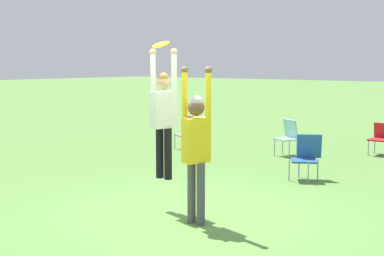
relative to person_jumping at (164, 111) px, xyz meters
name	(u,v)px	position (x,y,z in m)	size (l,w,h in m)	color
ground_plane	(192,214)	(0.50, 0.08, -1.54)	(120.00, 120.00, 0.00)	#56843D
person_jumping	(164,111)	(0.00, 0.00, 0.00)	(0.53, 0.42, 1.99)	black
person_defending	(196,141)	(0.83, -0.25, -0.35)	(0.52, 0.41, 2.23)	#4C4C51
frisbee	(161,45)	(0.17, -0.23, 0.99)	(0.26, 0.25, 0.11)	yellow
camping_chair_0	(188,130)	(-3.48, 4.88, -1.04)	(0.64, 0.70, 0.89)	gray
camping_chair_2	(288,135)	(-0.90, 5.63, -1.03)	(0.62, 0.68, 0.89)	gray
camping_chair_4	(382,136)	(0.89, 7.16, -1.08)	(0.53, 0.57, 0.79)	gray
camping_chair_5	(306,154)	(0.71, 3.38, -1.04)	(0.66, 0.72, 0.89)	gray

